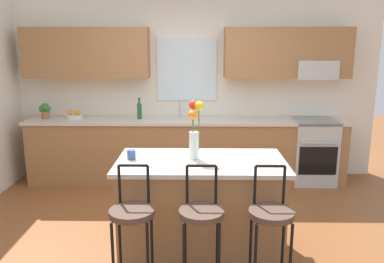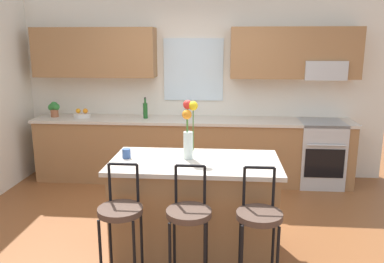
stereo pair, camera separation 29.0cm
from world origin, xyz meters
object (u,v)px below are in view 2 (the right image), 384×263
at_px(bar_stool_middle, 189,218).
at_px(fruit_bowl_oranges, 82,114).
at_px(flower_vase, 189,128).
at_px(mug_ceramic, 126,153).
at_px(kitchen_island, 195,206).
at_px(oven_range, 319,153).
at_px(potted_plant_small, 54,108).
at_px(bar_stool_far, 259,221).
at_px(bar_stool_near, 121,216).
at_px(bottle_olive_oil, 145,110).

bearing_deg(bar_stool_middle, fruit_bowl_oranges, 124.50).
xyz_separation_m(flower_vase, mug_ceramic, (-0.59, -0.03, -0.25)).
bearing_deg(flower_vase, kitchen_island, -39.44).
height_order(oven_range, mug_ceramic, mug_ceramic).
height_order(bar_stool_middle, potted_plant_small, potted_plant_small).
xyz_separation_m(bar_stool_middle, flower_vase, (-0.06, 0.68, 0.58)).
distance_m(oven_range, kitchen_island, 2.56).
bearing_deg(oven_range, flower_vase, -131.23).
relative_size(fruit_bowl_oranges, potted_plant_small, 1.06).
distance_m(bar_stool_middle, potted_plant_small, 3.48).
bearing_deg(bar_stool_middle, mug_ceramic, 134.90).
bearing_deg(kitchen_island, bar_stool_far, -48.96).
xyz_separation_m(bar_stool_near, bar_stool_middle, (0.55, 0.00, 0.00)).
height_order(oven_range, bottle_olive_oil, bottle_olive_oil).
relative_size(oven_range, flower_vase, 1.66).
bearing_deg(potted_plant_small, bar_stool_far, -43.50).
relative_size(bar_stool_middle, mug_ceramic, 11.58).
height_order(bar_stool_near, fruit_bowl_oranges, fruit_bowl_oranges).
height_order(bar_stool_near, bar_stool_far, same).
height_order(oven_range, bar_stool_far, bar_stool_far).
height_order(bar_stool_middle, bar_stool_far, same).
distance_m(bar_stool_near, fruit_bowl_oranges, 2.94).
bearing_deg(bar_stool_far, bar_stool_middle, 180.00).
relative_size(mug_ceramic, fruit_bowl_oranges, 0.37).
relative_size(flower_vase, mug_ceramic, 6.17).
xyz_separation_m(oven_range, kitchen_island, (-1.63, -1.98, 0.00)).
distance_m(flower_vase, bottle_olive_oil, 2.12).
distance_m(kitchen_island, flower_vase, 0.76).
relative_size(bar_stool_middle, bottle_olive_oil, 3.43).
relative_size(bar_stool_middle, fruit_bowl_oranges, 4.34).
distance_m(bar_stool_far, flower_vase, 1.09).
bearing_deg(bar_stool_near, potted_plant_small, 122.48).
distance_m(oven_range, bar_stool_middle, 3.08).
bearing_deg(bar_stool_near, mug_ceramic, 99.02).
bearing_deg(mug_ceramic, fruit_bowl_oranges, 120.31).
relative_size(bar_stool_near, mug_ceramic, 11.58).
bearing_deg(bar_stool_far, mug_ceramic, 151.40).
bearing_deg(bottle_olive_oil, bar_stool_middle, -71.78).
distance_m(oven_range, flower_vase, 2.67).
height_order(oven_range, flower_vase, flower_vase).
height_order(oven_range, fruit_bowl_oranges, fruit_bowl_oranges).
bearing_deg(potted_plant_small, flower_vase, -42.04).
distance_m(bar_stool_far, mug_ceramic, 1.41).
xyz_separation_m(bar_stool_middle, potted_plant_small, (-2.23, 2.64, 0.41)).
xyz_separation_m(flower_vase, potted_plant_small, (-2.17, 1.95, -0.17)).
bearing_deg(potted_plant_small, fruit_bowl_oranges, -0.10).
bearing_deg(bottle_olive_oil, bar_stool_near, -83.13).
distance_m(flower_vase, mug_ceramic, 0.64).
bearing_deg(oven_range, fruit_bowl_oranges, 179.59).
height_order(kitchen_island, bar_stool_far, bar_stool_far).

